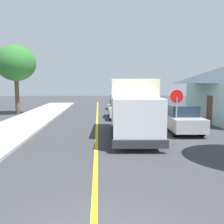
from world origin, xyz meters
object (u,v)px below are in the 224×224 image
parked_car_near (119,109)px  parked_car_mid (118,103)px  stop_sign (177,103)px  parked_van_across (181,119)px  box_truck (133,105)px  street_tree_down_block (16,64)px

parked_car_near → parked_car_mid: (0.43, 7.34, 0.00)m
parked_car_mid → stop_sign: 15.28m
parked_car_near → parked_car_mid: 7.35m
parked_van_across → parked_car_near: bearing=116.2°
parked_car_mid → stop_sign: bearing=-81.7°
parked_car_mid → parked_van_across: bearing=-78.5°
parked_car_near → stop_sign: (2.62, -7.75, 1.06)m
box_truck → street_tree_down_block: (-9.83, 10.63, 3.14)m
parked_car_near → parked_car_mid: size_ratio=0.99×
parked_car_mid → stop_sign: (2.19, -15.09, 1.06)m
box_truck → street_tree_down_block: size_ratio=1.10×
parked_car_near → parked_van_across: bearing=-63.8°
stop_sign → street_tree_down_block: size_ratio=0.40×
parked_van_across → street_tree_down_block: (-12.96, 9.77, 4.11)m
stop_sign → street_tree_down_block: street_tree_down_block is taller
box_truck → parked_car_near: (-0.15, 7.55, -0.97)m
box_truck → parked_car_mid: (0.29, 14.89, -0.97)m
box_truck → stop_sign: 2.49m
parked_car_mid → street_tree_down_block: street_tree_down_block is taller
parked_car_near → parked_van_across: (3.29, -6.68, 0.00)m
parked_car_near → stop_sign: stop_sign is taller
box_truck → parked_car_mid: box_truck is taller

